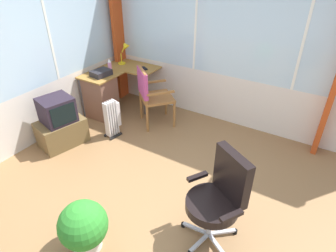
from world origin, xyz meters
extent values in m
cube|color=olive|center=(0.00, 0.00, -0.03)|extent=(5.34, 5.62, 0.06)
cube|color=silver|center=(0.00, 2.34, 0.40)|extent=(4.34, 0.06, 0.79)
cube|color=white|center=(0.72, 2.34, 1.62)|extent=(0.04, 0.07, 1.65)
cube|color=silver|center=(2.20, 0.00, 0.40)|extent=(0.06, 4.62, 0.79)
cube|color=silver|center=(2.20, 0.00, 1.62)|extent=(0.06, 4.53, 1.65)
cube|color=white|center=(2.20, -0.77, 1.62)|extent=(0.07, 0.04, 1.65)
cube|color=white|center=(2.20, 0.77, 1.62)|extent=(0.07, 0.04, 1.65)
cube|color=#B8431A|center=(2.07, 2.21, 1.26)|extent=(0.33, 0.10, 2.53)
cube|color=olive|center=(1.58, 2.03, 0.71)|extent=(1.14, 0.52, 0.02)
cube|color=olive|center=(1.89, 1.57, 0.71)|extent=(0.52, 0.39, 0.02)
cube|color=brown|center=(1.24, 2.03, 0.34)|extent=(0.40, 0.48, 0.69)
cylinder|color=#4C4C51|center=(1.67, 1.42, 0.35)|extent=(0.04, 0.04, 0.70)
cylinder|color=#4C4C51|center=(1.05, 2.25, 0.35)|extent=(0.04, 0.04, 0.70)
cylinder|color=yellow|center=(1.89, 2.06, 0.73)|extent=(0.13, 0.13, 0.02)
cylinder|color=yellow|center=(1.89, 2.06, 0.83)|extent=(0.02, 0.02, 0.17)
cylinder|color=yellow|center=(1.94, 2.03, 0.99)|extent=(0.03, 0.09, 0.16)
cone|color=yellow|center=(1.99, 1.99, 1.03)|extent=(0.14, 0.13, 0.12)
cube|color=black|center=(1.89, 1.56, 0.73)|extent=(0.11, 0.15, 0.02)
cylinder|color=pink|center=(1.50, 1.98, 0.80)|extent=(0.06, 0.06, 0.16)
cone|color=white|center=(1.50, 1.98, 0.91)|extent=(0.06, 0.06, 0.06)
cube|color=#242227|center=(1.28, 1.98, 0.77)|extent=(0.33, 0.27, 0.09)
cylinder|color=#986332|center=(1.56, 0.77, 0.22)|extent=(0.04, 0.04, 0.44)
cylinder|color=#986332|center=(1.84, 1.10, 0.22)|extent=(0.04, 0.04, 0.44)
cylinder|color=#986332|center=(1.22, 1.05, 0.22)|extent=(0.04, 0.04, 0.44)
cylinder|color=#986332|center=(1.51, 1.39, 0.22)|extent=(0.04, 0.04, 0.44)
cube|color=#986332|center=(1.53, 1.08, 0.46)|extent=(0.68, 0.68, 0.04)
cube|color=#986332|center=(1.37, 1.22, 0.72)|extent=(0.31, 0.35, 0.48)
cube|color=#B1437E|center=(1.37, 1.22, 0.74)|extent=(0.34, 0.38, 0.40)
cube|color=#986332|center=(1.39, 0.91, 0.64)|extent=(0.35, 0.31, 0.03)
cube|color=#986332|center=(1.68, 1.24, 0.64)|extent=(0.35, 0.31, 0.03)
cube|color=#B7B7BF|center=(-0.14, -0.71, 0.04)|extent=(0.18, 0.26, 0.02)
cube|color=#B7B7BF|center=(0.03, -0.70, 0.04)|extent=(0.21, 0.24, 0.02)
cylinder|color=black|center=(0.12, -0.80, 0.02)|extent=(0.05, 0.05, 0.05)
cube|color=#B7B7BF|center=(0.07, -0.54, 0.04)|extent=(0.27, 0.14, 0.02)
cylinder|color=black|center=(0.20, -0.48, 0.02)|extent=(0.05, 0.05, 0.05)
cube|color=#B7B7BF|center=(-0.07, -0.45, 0.04)|extent=(0.06, 0.28, 0.02)
cylinder|color=black|center=(-0.08, -0.31, 0.02)|extent=(0.05, 0.05, 0.05)
cube|color=#B7B7BF|center=(-0.20, -0.56, 0.04)|extent=(0.28, 0.10, 0.02)
cylinder|color=#B7B7BF|center=(-0.06, -0.59, 0.24)|extent=(0.05, 0.05, 0.36)
cylinder|color=black|center=(-0.06, -0.59, 0.46)|extent=(0.50, 0.50, 0.09)
cube|color=black|center=(0.10, -0.69, 0.75)|extent=(0.30, 0.41, 0.48)
cube|color=black|center=(0.08, -0.36, 0.59)|extent=(0.21, 0.16, 0.04)
cube|color=black|center=(-0.20, -0.82, 0.59)|extent=(0.21, 0.16, 0.04)
cube|color=brown|center=(0.31, 1.94, 0.19)|extent=(0.73, 0.58, 0.38)
cube|color=black|center=(0.31, 1.94, 0.56)|extent=(0.51, 0.49, 0.36)
cube|color=black|center=(0.26, 1.75, 0.56)|extent=(0.34, 0.09, 0.28)
cube|color=silver|center=(0.76, 1.46, 0.31)|extent=(0.04, 0.10, 0.56)
cube|color=silver|center=(0.80, 1.45, 0.31)|extent=(0.04, 0.10, 0.56)
cube|color=silver|center=(0.84, 1.45, 0.31)|extent=(0.04, 0.10, 0.56)
cube|color=silver|center=(0.88, 1.44, 0.31)|extent=(0.04, 0.10, 0.56)
cube|color=silver|center=(0.93, 1.43, 0.31)|extent=(0.04, 0.10, 0.56)
cube|color=black|center=(0.83, 1.38, 0.01)|extent=(0.23, 0.07, 0.03)
cube|color=black|center=(0.85, 1.52, 0.01)|extent=(0.23, 0.07, 0.03)
cube|color=silver|center=(0.96, 1.43, 0.34)|extent=(0.06, 0.10, 0.39)
cylinder|color=silver|center=(-0.78, 0.37, 0.07)|extent=(0.28, 0.28, 0.14)
sphere|color=#2C8229|center=(-0.78, 0.37, 0.31)|extent=(0.47, 0.47, 0.47)
camera|label=1|loc=(-1.86, -1.22, 2.49)|focal=30.65mm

